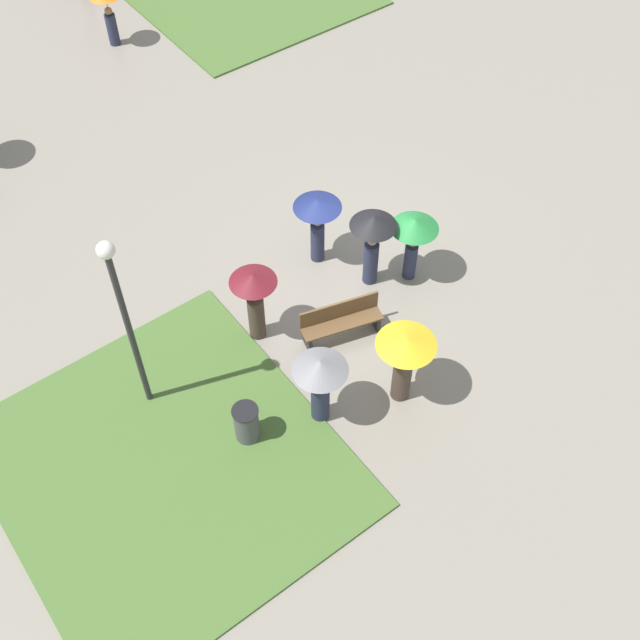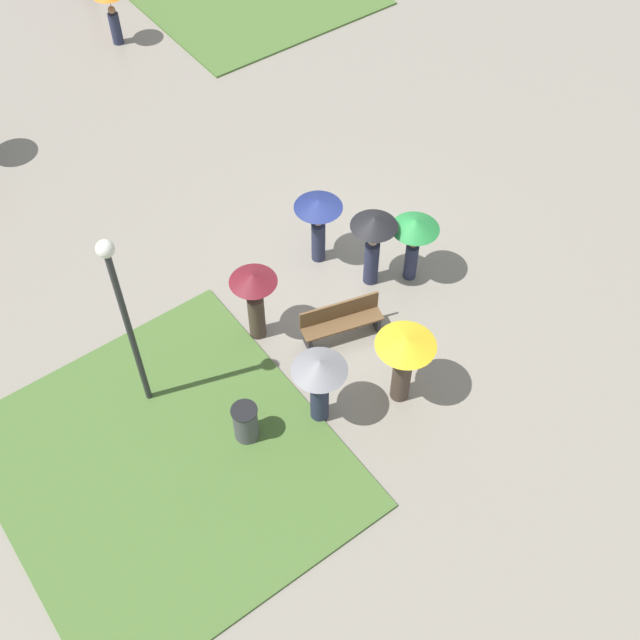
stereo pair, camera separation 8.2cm
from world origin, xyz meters
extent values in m
plane|color=gray|center=(0.00, 0.00, 0.00)|extent=(90.00, 90.00, 0.00)
cube|color=#4C7033|center=(-5.84, -1.83, 0.03)|extent=(6.03, 6.58, 0.06)
cube|color=#4C7033|center=(5.07, 11.12, 0.03)|extent=(6.84, 5.56, 0.06)
cube|color=brown|center=(-1.21, -1.33, 0.42)|extent=(1.82, 0.89, 0.05)
cube|color=brown|center=(-1.16, -1.16, 0.68)|extent=(1.72, 0.53, 0.45)
cube|color=#232326|center=(-1.96, -1.12, 0.20)|extent=(0.18, 0.39, 0.40)
cube|color=#232326|center=(-0.45, -1.55, 0.20)|extent=(0.18, 0.39, 0.40)
cylinder|color=#2D2D30|center=(-5.33, -0.27, 2.10)|extent=(0.12, 0.12, 4.20)
sphere|color=white|center=(-5.33, -0.27, 4.36)|extent=(0.32, 0.32, 0.32)
cylinder|color=#4C4C51|center=(-4.22, -2.20, 0.45)|extent=(0.48, 0.48, 0.91)
cylinder|color=black|center=(-4.22, -2.20, 0.92)|extent=(0.52, 0.52, 0.03)
cylinder|color=#282D47|center=(-2.80, -2.67, 0.51)|extent=(0.50, 0.50, 1.02)
sphere|color=tan|center=(-2.80, -2.67, 1.12)|extent=(0.21, 0.21, 0.21)
cylinder|color=#4C4C4F|center=(-2.80, -2.67, 1.40)|extent=(0.02, 0.02, 0.35)
cone|color=gray|center=(-2.80, -2.67, 1.71)|extent=(1.07, 1.07, 0.27)
cylinder|color=#282D47|center=(0.30, -0.44, 0.58)|extent=(0.41, 0.41, 1.16)
sphere|color=tan|center=(0.30, -0.44, 1.27)|extent=(0.21, 0.21, 0.21)
cylinder|color=#4C4C4F|center=(0.30, -0.44, 1.55)|extent=(0.02, 0.02, 0.35)
cone|color=black|center=(0.30, -0.44, 1.85)|extent=(1.03, 1.03, 0.26)
cylinder|color=#47382D|center=(-1.20, -3.24, 0.56)|extent=(0.54, 0.54, 1.12)
sphere|color=beige|center=(-1.20, -3.24, 1.23)|extent=(0.21, 0.21, 0.21)
cylinder|color=#4C4C4F|center=(-1.20, -3.24, 1.50)|extent=(0.02, 0.02, 0.35)
cone|color=gold|center=(-1.20, -3.24, 1.77)|extent=(1.18, 1.18, 0.19)
cylinder|color=#47382D|center=(-2.62, -0.20, 0.57)|extent=(0.50, 0.50, 1.15)
sphere|color=#997051|center=(-2.62, -0.20, 1.24)|extent=(0.19, 0.19, 0.19)
cylinder|color=#4C4C4F|center=(-2.62, -0.20, 1.51)|extent=(0.02, 0.02, 0.35)
cone|color=maroon|center=(-2.62, -0.20, 1.79)|extent=(0.99, 0.99, 0.21)
cylinder|color=#282D47|center=(-0.23, 0.83, 0.53)|extent=(0.41, 0.41, 1.07)
sphere|color=tan|center=(-0.23, 0.83, 1.16)|extent=(0.19, 0.19, 0.19)
cylinder|color=#4C4C4F|center=(-0.23, 0.83, 1.43)|extent=(0.02, 0.02, 0.35)
cone|color=navy|center=(-0.23, 0.83, 1.71)|extent=(1.09, 1.09, 0.21)
cylinder|color=#282D47|center=(1.10, -0.88, 0.48)|extent=(0.42, 0.42, 0.97)
sphere|color=brown|center=(1.10, -0.88, 1.07)|extent=(0.20, 0.20, 0.20)
cylinder|color=#4C4C4F|center=(1.10, -0.88, 1.35)|extent=(0.02, 0.02, 0.35)
cone|color=#237A38|center=(1.10, -0.88, 1.64)|extent=(1.07, 1.07, 0.24)
cylinder|color=#282D47|center=(0.24, 11.70, 0.48)|extent=(0.44, 0.44, 0.96)
sphere|color=#997051|center=(0.24, 11.70, 1.07)|extent=(0.23, 0.23, 0.23)
cylinder|color=#4C4C4F|center=(0.24, 11.70, 1.36)|extent=(0.02, 0.02, 0.35)
camera|label=1|loc=(-7.99, -9.52, 13.69)|focal=45.00mm
camera|label=2|loc=(-7.92, -9.57, 13.69)|focal=45.00mm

